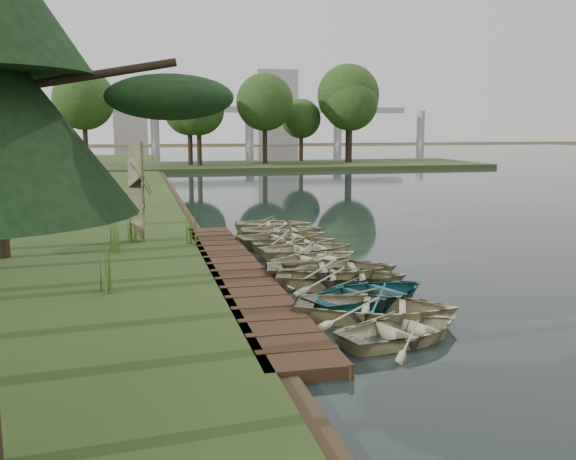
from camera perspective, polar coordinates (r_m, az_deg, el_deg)
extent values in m
plane|color=#3D2F1D|center=(19.13, 0.24, -4.16)|extent=(300.00, 300.00, 0.00)
cube|color=#392416|center=(18.79, -4.52, -3.96)|extent=(1.60, 16.00, 0.30)
cube|color=#30401C|center=(69.33, -3.12, 5.71)|extent=(50.00, 14.00, 0.45)
cylinder|color=black|center=(68.98, -22.74, 7.19)|extent=(0.50, 0.50, 4.80)
sphere|color=#274718|center=(68.99, -22.92, 10.17)|extent=(5.60, 5.60, 5.60)
cylinder|color=black|center=(68.24, -17.16, 7.47)|extent=(0.50, 0.50, 4.80)
sphere|color=#274718|center=(68.25, -17.31, 10.49)|extent=(5.60, 5.60, 5.60)
cylinder|color=black|center=(68.15, -11.51, 7.69)|extent=(0.50, 0.50, 4.80)
sphere|color=#274718|center=(68.16, -11.61, 10.72)|extent=(5.60, 5.60, 5.60)
cylinder|color=black|center=(68.71, -5.90, 7.84)|extent=(0.50, 0.50, 4.80)
sphere|color=#274718|center=(68.72, -5.95, 10.84)|extent=(5.60, 5.60, 5.60)
cylinder|color=black|center=(69.90, -0.42, 7.91)|extent=(0.50, 0.50, 4.80)
sphere|color=#274718|center=(69.91, -0.43, 10.86)|extent=(5.60, 5.60, 5.60)
cylinder|color=black|center=(71.69, 4.82, 7.91)|extent=(0.50, 0.50, 4.80)
sphere|color=#274718|center=(71.71, 4.86, 10.79)|extent=(5.60, 5.60, 5.60)
cylinder|color=black|center=(74.05, 9.78, 7.85)|extent=(0.50, 0.50, 4.80)
sphere|color=#274718|center=(74.06, 9.85, 10.63)|extent=(5.60, 5.60, 5.60)
cube|color=#A5A5A0|center=(138.88, -7.61, 10.59)|extent=(90.00, 4.00, 1.20)
cylinder|color=#A5A5A0|center=(138.97, -20.11, 8.47)|extent=(1.80, 1.80, 8.00)
cylinder|color=#A5A5A0|center=(138.16, -11.75, 8.83)|extent=(1.80, 1.80, 8.00)
cylinder|color=#A5A5A0|center=(140.23, -3.45, 9.01)|extent=(1.80, 1.80, 8.00)
cylinder|color=#A5A5A0|center=(145.05, 4.45, 9.00)|extent=(1.80, 1.80, 8.00)
cylinder|color=#A5A5A0|center=(152.37, 11.71, 8.85)|extent=(1.80, 1.80, 8.00)
cube|color=#A5A5A0|center=(161.85, -1.18, 10.81)|extent=(10.00, 8.00, 18.00)
cube|color=#A5A5A0|center=(163.10, -13.83, 9.49)|extent=(8.00, 8.00, 12.00)
imported|color=#BEB58A|center=(13.53, 10.26, -8.42)|extent=(3.48, 2.92, 0.62)
imported|color=#BEB58A|center=(14.77, 7.83, -6.56)|extent=(4.42, 3.86, 0.76)
imported|color=#2A7377|center=(15.94, 7.38, -5.41)|extent=(4.24, 3.67, 0.74)
imported|color=#BEB58A|center=(17.65, 4.74, -3.93)|extent=(4.17, 3.48, 0.74)
imported|color=#BEB58A|center=(18.51, 3.92, -3.22)|extent=(4.27, 3.41, 0.79)
imported|color=#BEB58A|center=(20.19, 2.66, -2.37)|extent=(3.74, 3.26, 0.65)
imported|color=#BEB58A|center=(21.70, 1.77, -1.50)|extent=(3.59, 2.76, 0.69)
imported|color=#BEB58A|center=(23.02, 0.54, -0.92)|extent=(3.18, 2.30, 0.65)
imported|color=#BEB58A|center=(23.90, -0.40, -0.46)|extent=(3.82, 2.99, 0.72)
imported|color=#BEB58A|center=(25.52, -0.51, 0.11)|extent=(3.42, 2.55, 0.68)
imported|color=#BEB58A|center=(27.18, -1.31, 0.66)|extent=(3.67, 2.97, 0.67)
imported|color=#BEB58A|center=(23.79, -12.84, -0.10)|extent=(3.78, 2.83, 0.75)
cone|color=#3F661E|center=(16.74, -15.67, -3.68)|extent=(0.60, 0.60, 0.98)
cone|color=#3F661E|center=(21.84, -15.48, -0.54)|extent=(0.60, 0.60, 1.11)
cone|color=#3F661E|center=(22.87, -8.75, 0.08)|extent=(0.60, 0.60, 1.07)
cone|color=#3F661E|center=(24.17, -13.92, 0.27)|extent=(0.60, 0.60, 0.96)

